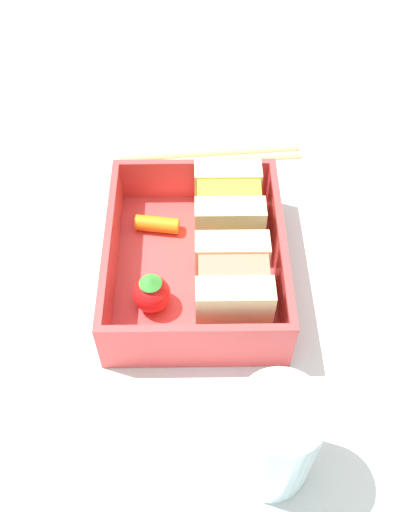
{
  "coord_description": "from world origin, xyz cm",
  "views": [
    {
      "loc": [
        29.76,
        -0.33,
        40.45
      ],
      "look_at": [
        0.0,
        0.0,
        2.7
      ],
      "focal_mm": 40.0,
      "sensor_mm": 36.0,
      "label": 1
    }
  ],
  "objects_px": {
    "sandwich_left": "(232,210)",
    "carrot_stick_far_left": "(161,224)",
    "sandwich_center_left": "(237,286)",
    "drinking_glass": "(280,439)",
    "strawberry_far_left": "(156,293)",
    "chopstick_pair": "(213,156)"
  },
  "relations": [
    {
      "from": "chopstick_pair",
      "to": "drinking_glass",
      "type": "bearing_deg",
      "value": 6.1
    },
    {
      "from": "sandwich_left",
      "to": "chopstick_pair",
      "type": "bearing_deg",
      "value": -173.38
    },
    {
      "from": "sandwich_left",
      "to": "carrot_stick_far_left",
      "type": "height_order",
      "value": "sandwich_left"
    },
    {
      "from": "carrot_stick_far_left",
      "to": "drinking_glass",
      "type": "relative_size",
      "value": 0.43
    },
    {
      "from": "drinking_glass",
      "to": "sandwich_center_left",
      "type": "bearing_deg",
      "value": -170.46
    },
    {
      "from": "carrot_stick_far_left",
      "to": "drinking_glass",
      "type": "xyz_separation_m",
      "value": [
        0.21,
        0.08,
        0.03
      ]
    },
    {
      "from": "sandwich_center_left",
      "to": "strawberry_far_left",
      "type": "xyz_separation_m",
      "value": [
        -0.0,
        -0.06,
        -0.01
      ]
    },
    {
      "from": "sandwich_left",
      "to": "drinking_glass",
      "type": "xyz_separation_m",
      "value": [
        0.2,
        0.02,
        0.01
      ]
    },
    {
      "from": "carrot_stick_far_left",
      "to": "drinking_glass",
      "type": "height_order",
      "value": "drinking_glass"
    },
    {
      "from": "strawberry_far_left",
      "to": "chopstick_pair",
      "type": "relative_size",
      "value": 0.19
    },
    {
      "from": "carrot_stick_far_left",
      "to": "strawberry_far_left",
      "type": "relative_size",
      "value": 1.07
    },
    {
      "from": "carrot_stick_far_left",
      "to": "chopstick_pair",
      "type": "distance_m",
      "value": 0.12
    },
    {
      "from": "carrot_stick_far_left",
      "to": "drinking_glass",
      "type": "bearing_deg",
      "value": 22.0
    },
    {
      "from": "sandwich_left",
      "to": "drinking_glass",
      "type": "bearing_deg",
      "value": 5.81
    },
    {
      "from": "sandwich_left",
      "to": "carrot_stick_far_left",
      "type": "bearing_deg",
      "value": -92.33
    },
    {
      "from": "sandwich_center_left",
      "to": "chopstick_pair",
      "type": "distance_m",
      "value": 0.2
    },
    {
      "from": "chopstick_pair",
      "to": "sandwich_left",
      "type": "bearing_deg",
      "value": 6.62
    },
    {
      "from": "sandwich_left",
      "to": "strawberry_far_left",
      "type": "distance_m",
      "value": 0.1
    },
    {
      "from": "sandwich_center_left",
      "to": "drinking_glass",
      "type": "bearing_deg",
      "value": 9.54
    },
    {
      "from": "sandwich_center_left",
      "to": "strawberry_far_left",
      "type": "bearing_deg",
      "value": -91.48
    },
    {
      "from": "strawberry_far_left",
      "to": "sandwich_left",
      "type": "bearing_deg",
      "value": 141.02
    },
    {
      "from": "sandwich_center_left",
      "to": "drinking_glass",
      "type": "relative_size",
      "value": 0.72
    }
  ]
}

